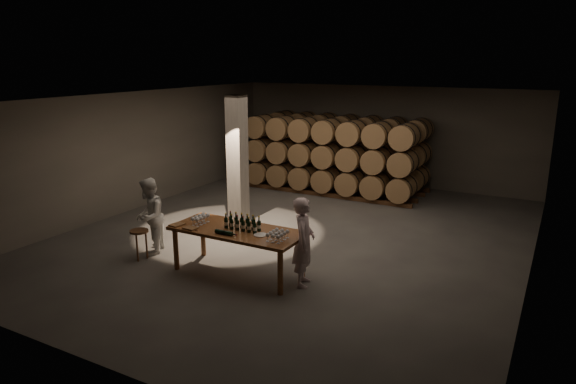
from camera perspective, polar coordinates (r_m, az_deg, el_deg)
The scene contains 15 objects.
room at distance 12.82m, azimuth -5.63°, elevation 3.52°, with size 12.00×12.00×12.00m.
tasting_table at distance 9.89m, azimuth -5.62°, elevation -4.69°, with size 2.60×1.10×0.90m.
barrel_stack_back at distance 16.86m, azimuth 6.41°, elevation 4.79°, with size 5.48×0.95×2.31m.
barrel_stack_front at distance 15.59m, azimuth 4.44°, elevation 4.03°, with size 5.48×0.95×2.31m.
bottle_cluster at distance 9.79m, azimuth -5.09°, elevation -3.58°, with size 0.72×0.22×0.30m.
lying_bottles at distance 9.57m, azimuth -7.07°, elevation -4.49°, with size 0.47×0.08×0.08m.
glass_cluster_left at distance 10.23m, azimuth -9.73°, elevation -2.80°, with size 0.20×0.42×0.18m.
glass_cluster_right at distance 9.23m, azimuth -1.16°, elevation -4.64°, with size 0.30×0.41×0.16m.
plate at distance 9.49m, azimuth -3.07°, elevation -4.78°, with size 0.25×0.25×0.01m, color white.
notebook_near at distance 10.00m, azimuth -10.77°, elevation -3.96°, with size 0.25×0.20×0.03m, color brown.
notebook_corner at distance 10.27m, azimuth -12.24°, elevation -3.56°, with size 0.21×0.27×0.02m, color brown.
pen at distance 9.91m, azimuth -10.30°, elevation -4.18°, with size 0.01×0.01×0.13m, color black.
stool at distance 11.05m, azimuth -16.19°, elevation -4.66°, with size 0.38×0.38×0.63m.
person_man at distance 9.34m, azimuth 1.76°, elevation -5.56°, with size 0.61×0.40×1.67m, color beige.
person_woman at distance 11.24m, azimuth -15.16°, elevation -2.63°, with size 0.80×0.62×1.64m, color white.
Camera 1 is at (5.29, -10.19, 4.07)m, focal length 32.00 mm.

